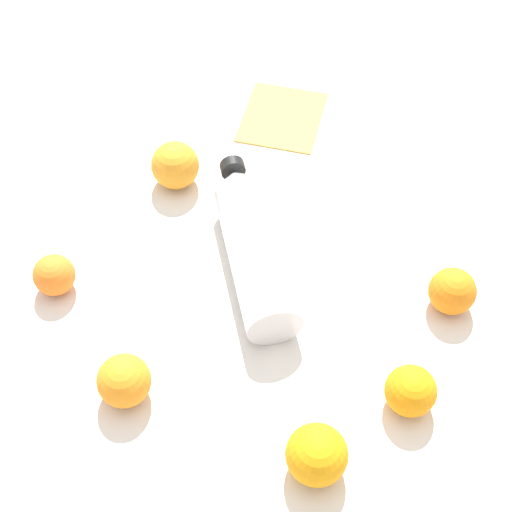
{
  "coord_description": "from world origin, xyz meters",
  "views": [
    {
      "loc": [
        -0.6,
        -0.22,
        0.89
      ],
      "look_at": [
        0.02,
        -0.02,
        0.04
      ],
      "focal_mm": 51.98,
      "sensor_mm": 36.0,
      "label": 1
    }
  ],
  "objects_px": {
    "orange_5": "(54,275)",
    "orange_1": "(411,391)",
    "orange_0": "(452,291)",
    "folded_napkin": "(282,116)",
    "orange_3": "(317,455)",
    "orange_2": "(175,165)",
    "orange_4": "(124,381)",
    "water_bottle": "(253,243)"
  },
  "relations": [
    {
      "from": "orange_5",
      "to": "orange_1",
      "type": "bearing_deg",
      "value": -92.93
    },
    {
      "from": "orange_1",
      "to": "folded_napkin",
      "type": "height_order",
      "value": "orange_1"
    },
    {
      "from": "orange_2",
      "to": "water_bottle",
      "type": "bearing_deg",
      "value": -124.17
    },
    {
      "from": "orange_0",
      "to": "water_bottle",
      "type": "bearing_deg",
      "value": 91.77
    },
    {
      "from": "orange_2",
      "to": "orange_5",
      "type": "distance_m",
      "value": 0.26
    },
    {
      "from": "orange_1",
      "to": "orange_5",
      "type": "height_order",
      "value": "orange_1"
    },
    {
      "from": "orange_2",
      "to": "orange_3",
      "type": "height_order",
      "value": "same"
    },
    {
      "from": "orange_2",
      "to": "orange_4",
      "type": "bearing_deg",
      "value": -168.2
    },
    {
      "from": "orange_0",
      "to": "folded_napkin",
      "type": "distance_m",
      "value": 0.46
    },
    {
      "from": "orange_5",
      "to": "orange_0",
      "type": "bearing_deg",
      "value": -75.19
    },
    {
      "from": "water_bottle",
      "to": "orange_1",
      "type": "height_order",
      "value": "water_bottle"
    },
    {
      "from": "orange_0",
      "to": "orange_1",
      "type": "height_order",
      "value": "same"
    },
    {
      "from": "water_bottle",
      "to": "folded_napkin",
      "type": "distance_m",
      "value": 0.32
    },
    {
      "from": "water_bottle",
      "to": "orange_3",
      "type": "relative_size",
      "value": 3.95
    },
    {
      "from": "water_bottle",
      "to": "orange_5",
      "type": "relative_size",
      "value": 5.0
    },
    {
      "from": "orange_1",
      "to": "folded_napkin",
      "type": "distance_m",
      "value": 0.57
    },
    {
      "from": "orange_0",
      "to": "orange_3",
      "type": "xyz_separation_m",
      "value": [
        -0.29,
        0.12,
        0.0
      ]
    },
    {
      "from": "orange_5",
      "to": "water_bottle",
      "type": "bearing_deg",
      "value": -62.0
    },
    {
      "from": "orange_0",
      "to": "orange_1",
      "type": "relative_size",
      "value": 1.0
    },
    {
      "from": "orange_4",
      "to": "folded_napkin",
      "type": "xyz_separation_m",
      "value": [
        0.58,
        -0.04,
        -0.03
      ]
    },
    {
      "from": "orange_2",
      "to": "folded_napkin",
      "type": "relative_size",
      "value": 0.49
    },
    {
      "from": "orange_2",
      "to": "orange_5",
      "type": "bearing_deg",
      "value": 160.55
    },
    {
      "from": "water_bottle",
      "to": "orange_4",
      "type": "height_order",
      "value": "water_bottle"
    },
    {
      "from": "orange_1",
      "to": "orange_5",
      "type": "bearing_deg",
      "value": 87.07
    },
    {
      "from": "orange_1",
      "to": "orange_3",
      "type": "xyz_separation_m",
      "value": [
        -0.12,
        0.09,
        0.0
      ]
    },
    {
      "from": "orange_0",
      "to": "orange_5",
      "type": "relative_size",
      "value": 1.11
    },
    {
      "from": "orange_1",
      "to": "orange_4",
      "type": "distance_m",
      "value": 0.37
    },
    {
      "from": "orange_5",
      "to": "orange_3",
      "type": "bearing_deg",
      "value": -109.03
    },
    {
      "from": "orange_2",
      "to": "orange_3",
      "type": "bearing_deg",
      "value": -139.37
    },
    {
      "from": "orange_0",
      "to": "orange_4",
      "type": "bearing_deg",
      "value": 125.47
    },
    {
      "from": "orange_3",
      "to": "orange_4",
      "type": "bearing_deg",
      "value": 85.39
    },
    {
      "from": "folded_napkin",
      "to": "orange_1",
      "type": "bearing_deg",
      "value": -146.72
    },
    {
      "from": "orange_3",
      "to": "orange_4",
      "type": "xyz_separation_m",
      "value": [
        0.02,
        0.26,
        -0.0
      ]
    },
    {
      "from": "water_bottle",
      "to": "orange_1",
      "type": "bearing_deg",
      "value": -151.29
    },
    {
      "from": "orange_0",
      "to": "orange_5",
      "type": "xyz_separation_m",
      "value": [
        -0.14,
        0.55,
        -0.0
      ]
    },
    {
      "from": "orange_0",
      "to": "orange_4",
      "type": "height_order",
      "value": "orange_4"
    },
    {
      "from": "orange_3",
      "to": "orange_5",
      "type": "distance_m",
      "value": 0.45
    },
    {
      "from": "orange_0",
      "to": "orange_3",
      "type": "distance_m",
      "value": 0.32
    },
    {
      "from": "water_bottle",
      "to": "folded_napkin",
      "type": "xyz_separation_m",
      "value": [
        0.31,
        0.05,
        -0.04
      ]
    },
    {
      "from": "water_bottle",
      "to": "orange_5",
      "type": "xyz_separation_m",
      "value": [
        -0.14,
        0.26,
        -0.01
      ]
    },
    {
      "from": "orange_5",
      "to": "orange_2",
      "type": "bearing_deg",
      "value": -19.45
    },
    {
      "from": "orange_1",
      "to": "orange_0",
      "type": "bearing_deg",
      "value": -8.92
    }
  ]
}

